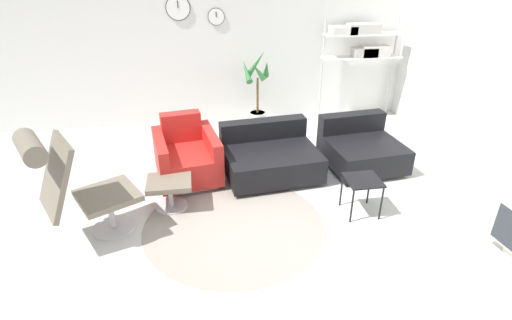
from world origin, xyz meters
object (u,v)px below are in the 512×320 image
at_px(ottoman, 170,187).
at_px(armchair_red, 187,157).
at_px(couch_low, 270,158).
at_px(side_table, 363,183).
at_px(shelf_unit, 363,43).
at_px(couch_second, 361,150).
at_px(potted_plant, 257,97).
at_px(lounge_chair, 71,179).

relative_size(ottoman, armchair_red, 0.49).
distance_m(couch_low, side_table, 1.33).
xyz_separation_m(ottoman, shelf_unit, (3.09, 2.33, 1.04)).
bearing_deg(couch_second, potted_plant, -58.31).
height_order(couch_second, shelf_unit, shelf_unit).
bearing_deg(shelf_unit, side_table, -110.22).
bearing_deg(potted_plant, armchair_red, -126.90).
relative_size(lounge_chair, couch_low, 0.96).
relative_size(ottoman, couch_low, 0.39).
height_order(lounge_chair, couch_second, lounge_chair).
bearing_deg(armchair_red, lounge_chair, 37.73).
distance_m(lounge_chair, armchair_red, 1.58).
height_order(ottoman, side_table, side_table).
bearing_deg(armchair_red, couch_low, 167.55).
height_order(couch_low, shelf_unit, shelf_unit).
height_order(ottoman, armchair_red, armchair_red).
height_order(couch_low, side_table, couch_low).
bearing_deg(side_table, shelf_unit, 69.78).
bearing_deg(ottoman, armchair_red, 73.62).
relative_size(couch_low, potted_plant, 1.00).
bearing_deg(couch_second, armchair_red, -6.10).
bearing_deg(couch_low, shelf_unit, -142.56).
xyz_separation_m(lounge_chair, couch_second, (3.35, 1.10, -0.47)).
bearing_deg(shelf_unit, ottoman, -142.98).
bearing_deg(side_table, ottoman, 168.21).
relative_size(couch_low, couch_second, 1.21).
distance_m(armchair_red, shelf_unit, 3.49).
height_order(lounge_chair, shelf_unit, shelf_unit).
height_order(lounge_chair, ottoman, lounge_chair).
relative_size(lounge_chair, side_table, 2.84).
distance_m(lounge_chair, couch_second, 3.56).
bearing_deg(couch_low, armchair_red, -8.96).
xyz_separation_m(couch_low, potted_plant, (0.08, 1.57, 0.29)).
bearing_deg(shelf_unit, lounge_chair, -144.66).
bearing_deg(potted_plant, ottoman, -121.52).
xyz_separation_m(armchair_red, couch_low, (1.05, -0.06, -0.06)).
distance_m(ottoman, shelf_unit, 4.00).
xyz_separation_m(couch_second, shelf_unit, (0.59, 1.69, 1.07)).
bearing_deg(potted_plant, couch_second, -52.50).
xyz_separation_m(armchair_red, shelf_unit, (2.90, 1.67, 1.01)).
height_order(couch_low, potted_plant, potted_plant).
xyz_separation_m(side_table, potted_plant, (-0.74, 2.60, 0.15)).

